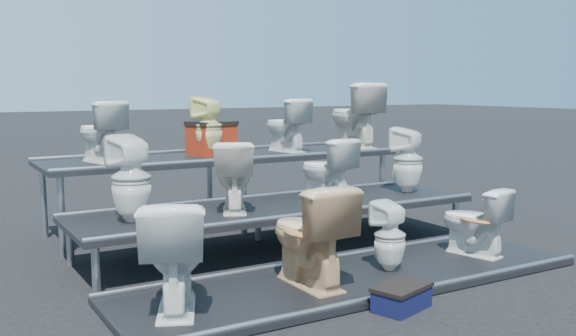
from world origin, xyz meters
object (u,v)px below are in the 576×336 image
toilet_0 (174,254)px  toilet_1 (309,234)px  toilet_2 (390,236)px  toilet_4 (131,179)px  toilet_10 (286,125)px  toilet_5 (233,176)px  red_crate (212,140)px  toilet_3 (474,221)px  toilet_7 (408,160)px  step_stool (402,299)px  toilet_9 (209,126)px  toilet_8 (100,132)px  toilet_11 (354,115)px  toilet_6 (326,169)px

toilet_0 → toilet_1: 1.15m
toilet_1 → toilet_2: (0.84, 0.00, -0.11)m
toilet_4 → toilet_10: bearing=-163.9°
toilet_1 → toilet_5: 1.34m
toilet_0 → red_crate: red_crate is taller
toilet_2 → toilet_3: (1.03, 0.00, 0.02)m
toilet_7 → step_stool: 2.79m
toilet_3 → toilet_7: (0.29, 1.30, 0.45)m
toilet_7 → toilet_9: size_ratio=1.08×
toilet_5 → toilet_9: toilet_9 is taller
toilet_0 → toilet_9: size_ratio=1.18×
toilet_5 → toilet_7: (2.21, 0.00, 0.03)m
toilet_4 → red_crate: size_ratio=1.61×
toilet_9 → toilet_0: bearing=38.4°
toilet_8 → toilet_11: (3.34, 0.00, 0.10)m
toilet_5 → toilet_1: bearing=117.0°
toilet_8 → toilet_5: bearing=112.9°
step_stool → red_crate: bearing=73.2°
toilet_9 → toilet_11: size_ratio=0.82×
toilet_10 → toilet_11: size_ratio=0.77×
toilet_9 → red_crate: (0.08, 0.11, -0.17)m
toilet_2 → step_stool: 0.89m
toilet_3 → toilet_9: (-1.61, 2.60, 0.82)m
toilet_1 → red_crate: (0.35, 2.71, 0.55)m
toilet_8 → toilet_1: bearing=97.8°
toilet_2 → toilet_6: bearing=-102.6°
step_stool → toilet_7: bearing=31.1°
toilet_2 → toilet_10: toilet_10 is taller
toilet_10 → step_stool: 3.61m
toilet_5 → toilet_11: bearing=-126.6°
toilet_6 → toilet_10: 1.38m
toilet_8 → toilet_4: bearing=74.0°
toilet_0 → toilet_7: (3.30, 1.30, 0.36)m
toilet_2 → toilet_11: bearing=-124.1°
toilet_9 → toilet_2: bearing=79.4°
toilet_1 → toilet_2: 0.85m
toilet_1 → toilet_11: bearing=-132.4°
toilet_8 → toilet_0: bearing=73.5°
toilet_11 → red_crate: toilet_11 is taller
toilet_8 → step_stool: bearing=99.5°
toilet_1 → toilet_6: size_ratio=1.25×
toilet_1 → step_stool: 0.90m
toilet_7 → step_stool: (-1.78, -2.01, -0.75)m
toilet_9 → toilet_11: (2.08, 0.00, 0.08)m
toilet_6 → toilet_9: (-0.77, 1.30, 0.41)m
toilet_10 → toilet_11: bearing=172.2°
toilet_4 → toilet_6: 2.09m
toilet_0 → toilet_9: bearing=-94.8°
toilet_5 → toilet_9: 1.40m
toilet_6 → toilet_8: size_ratio=1.02×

